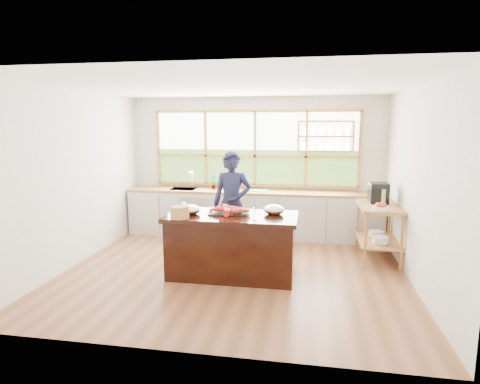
% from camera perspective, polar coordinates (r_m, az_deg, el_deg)
% --- Properties ---
extents(ground_plane, '(5.00, 5.00, 0.00)m').
position_cam_1_polar(ground_plane, '(6.14, -0.79, -11.07)').
color(ground_plane, brown).
extents(room_shell, '(5.02, 4.52, 2.71)m').
position_cam_1_polar(room_shell, '(6.26, 0.26, 5.79)').
color(room_shell, silver).
rests_on(room_shell, ground_plane).
extents(back_counter, '(4.90, 0.63, 0.90)m').
position_cam_1_polar(back_counter, '(7.85, 1.67, -3.02)').
color(back_counter, beige).
rests_on(back_counter, ground_plane).
extents(right_shelf_unit, '(0.62, 1.10, 0.90)m').
position_cam_1_polar(right_shelf_unit, '(6.82, 19.12, -4.20)').
color(right_shelf_unit, '#AC7530').
rests_on(right_shelf_unit, ground_plane).
extents(island, '(1.85, 0.90, 0.90)m').
position_cam_1_polar(island, '(5.81, -1.16, -7.55)').
color(island, black).
rests_on(island, ground_plane).
extents(cook, '(0.66, 0.45, 1.74)m').
position_cam_1_polar(cook, '(6.63, -1.14, -1.69)').
color(cook, '#171933').
rests_on(cook, ground_plane).
extents(potted_plant, '(0.19, 0.16, 0.30)m').
position_cam_1_polar(potted_plant, '(7.95, -3.81, 1.49)').
color(potted_plant, slate).
rests_on(potted_plant, back_counter).
extents(cutting_board, '(0.44, 0.36, 0.01)m').
position_cam_1_polar(cutting_board, '(7.75, 2.46, 0.23)').
color(cutting_board, green).
rests_on(cutting_board, back_counter).
extents(espresso_machine, '(0.30, 0.32, 0.33)m').
position_cam_1_polar(espresso_machine, '(6.91, 19.08, -0.11)').
color(espresso_machine, black).
rests_on(espresso_machine, right_shelf_unit).
extents(wine_bottle, '(0.07, 0.07, 0.25)m').
position_cam_1_polar(wine_bottle, '(6.75, 19.72, -0.70)').
color(wine_bottle, '#90AC53').
rests_on(wine_bottle, right_shelf_unit).
extents(fruit_bowl, '(0.24, 0.24, 0.11)m').
position_cam_1_polar(fruit_bowl, '(6.37, 19.38, -2.03)').
color(fruit_bowl, silver).
rests_on(fruit_bowl, right_shelf_unit).
extents(slate_board, '(0.61, 0.48, 0.02)m').
position_cam_1_polar(slate_board, '(5.82, -1.74, -2.90)').
color(slate_board, black).
rests_on(slate_board, island).
extents(lobster_pile, '(0.52, 0.48, 0.08)m').
position_cam_1_polar(lobster_pile, '(5.77, -1.59, -2.50)').
color(lobster_pile, red).
rests_on(lobster_pile, slate_board).
extents(mixing_bowl_left, '(0.28, 0.28, 0.14)m').
position_cam_1_polar(mixing_bowl_left, '(5.79, -7.02, -2.52)').
color(mixing_bowl_left, '#AFB1B7').
rests_on(mixing_bowl_left, island).
extents(mixing_bowl_right, '(0.30, 0.30, 0.14)m').
position_cam_1_polar(mixing_bowl_right, '(5.75, 4.86, -2.53)').
color(mixing_bowl_right, '#AFB1B7').
rests_on(mixing_bowl_right, island).
extents(wine_glass, '(0.08, 0.08, 0.22)m').
position_cam_1_polar(wine_glass, '(5.35, 2.05, -2.34)').
color(wine_glass, white).
rests_on(wine_glass, island).
extents(wicker_basket, '(0.26, 0.26, 0.16)m').
position_cam_1_polar(wicker_basket, '(5.54, -8.58, -2.87)').
color(wicker_basket, '#B57D46').
rests_on(wicker_basket, island).
extents(parchment_roll, '(0.20, 0.31, 0.08)m').
position_cam_1_polar(parchment_roll, '(6.15, -7.82, -2.01)').
color(parchment_roll, white).
rests_on(parchment_roll, island).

